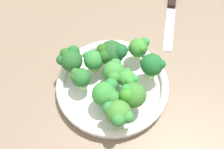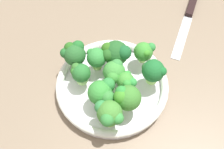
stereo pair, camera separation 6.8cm
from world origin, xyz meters
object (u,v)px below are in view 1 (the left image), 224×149
(broccoli_floret_2, at_px, (132,95))
(broccoli_floret_5, at_px, (139,48))
(broccoli_floret_1, at_px, (80,78))
(broccoli_floret_6, at_px, (112,53))
(knife, at_px, (172,7))
(bowl, at_px, (112,85))
(broccoli_floret_3, at_px, (152,65))
(broccoli_floret_9, at_px, (118,114))
(broccoli_floret_4, at_px, (108,94))
(broccoli_floret_8, at_px, (94,60))
(broccoli_floret_0, at_px, (128,78))
(broccoli_floret_10, at_px, (70,59))
(broccoli_floret_7, at_px, (113,71))

(broccoli_floret_2, xyz_separation_m, broccoli_floret_5, (-0.02, 0.14, -0.01))
(broccoli_floret_2, bearing_deg, broccoli_floret_1, 174.82)
(broccoli_floret_6, distance_m, knife, 0.31)
(bowl, relative_size, broccoli_floret_5, 4.70)
(broccoli_floret_2, bearing_deg, knife, 87.27)
(bowl, xyz_separation_m, broccoli_floret_1, (-0.07, -0.04, 0.05))
(broccoli_floret_3, relative_size, broccoli_floret_5, 1.17)
(bowl, distance_m, broccoli_floret_2, 0.10)
(broccoli_floret_9, bearing_deg, bowl, 115.83)
(broccoli_floret_2, relative_size, knife, 0.28)
(broccoli_floret_4, bearing_deg, broccoli_floret_2, 11.73)
(broccoli_floret_2, distance_m, broccoli_floret_8, 0.14)
(broccoli_floret_0, distance_m, broccoli_floret_4, 0.06)
(broccoli_floret_6, bearing_deg, broccoli_floret_1, -118.37)
(broccoli_floret_4, relative_size, knife, 0.26)
(broccoli_floret_9, height_order, broccoli_floret_10, broccoli_floret_9)
(broccoli_floret_7, bearing_deg, broccoli_floret_1, -149.06)
(broccoli_floret_6, distance_m, broccoli_floret_10, 0.10)
(broccoli_floret_4, bearing_deg, knife, 79.58)
(broccoli_floret_3, bearing_deg, knife, 90.53)
(broccoli_floret_6, xyz_separation_m, broccoli_floret_7, (0.02, -0.05, -0.01))
(broccoli_floret_7, bearing_deg, broccoli_floret_10, -176.63)
(knife, bearing_deg, broccoli_floret_1, -112.09)
(broccoli_floret_2, bearing_deg, broccoli_floret_8, 150.04)
(broccoli_floret_3, height_order, broccoli_floret_5, broccoli_floret_3)
(broccoli_floret_6, relative_size, knife, 0.30)
(bowl, bearing_deg, broccoli_floret_3, 30.65)
(broccoli_floret_0, relative_size, broccoli_floret_5, 0.92)
(broccoli_floret_1, bearing_deg, broccoli_floret_10, 138.36)
(bowl, relative_size, broccoli_floret_9, 3.85)
(bowl, xyz_separation_m, broccoli_floret_0, (0.04, -0.00, 0.05))
(broccoli_floret_3, relative_size, knife, 0.27)
(knife, bearing_deg, broccoli_floret_8, -113.54)
(bowl, height_order, broccoli_floret_6, broccoli_floret_6)
(broccoli_floret_1, bearing_deg, broccoli_floret_5, 50.68)
(broccoli_floret_6, bearing_deg, broccoli_floret_4, -75.29)
(broccoli_floret_5, relative_size, broccoli_floret_6, 0.76)
(knife, bearing_deg, broccoli_floret_6, -109.96)
(broccoli_floret_10, bearing_deg, bowl, 0.35)
(bowl, distance_m, broccoli_floret_5, 0.12)
(broccoli_floret_3, bearing_deg, broccoli_floret_5, 134.92)
(broccoli_floret_7, bearing_deg, broccoli_floret_6, 112.51)
(broccoli_floret_1, distance_m, broccoli_floret_9, 0.13)
(broccoli_floret_5, relative_size, broccoli_floret_9, 0.82)
(broccoli_floret_0, xyz_separation_m, broccoli_floret_3, (0.04, 0.05, 0.01))
(broccoli_floret_3, distance_m, broccoli_floret_9, 0.15)
(broccoli_floret_6, height_order, broccoli_floret_8, broccoli_floret_6)
(broccoli_floret_9, bearing_deg, broccoli_floret_7, 114.40)
(broccoli_floret_1, xyz_separation_m, broccoli_floret_6, (0.05, 0.09, 0.01))
(broccoli_floret_1, relative_size, broccoli_floret_8, 0.91)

